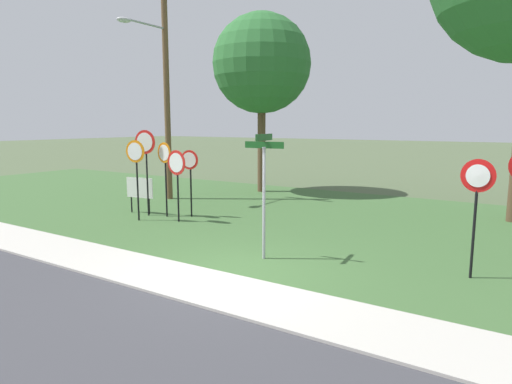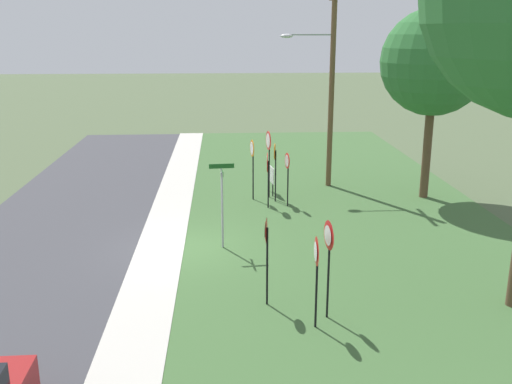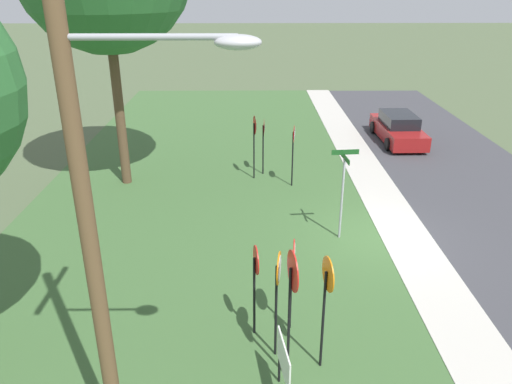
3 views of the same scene
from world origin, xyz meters
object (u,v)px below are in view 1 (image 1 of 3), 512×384
yield_sign_near_right (477,191)px  utility_pole (163,73)px  stop_sign_far_left (136,163)px  stop_sign_far_center (177,170)px  stop_sign_far_right (146,153)px  notice_board (140,190)px  stop_sign_near_right (165,163)px  street_name_post (264,185)px  stop_sign_near_left (190,169)px  oak_tree_left (262,64)px

yield_sign_near_right → utility_pole: bearing=171.7°
stop_sign_far_left → stop_sign_far_center: size_ratio=1.13×
stop_sign_far_right → notice_board: 1.41m
stop_sign_far_left → notice_board: 1.59m
stop_sign_near_right → notice_board: stop_sign_near_right is taller
stop_sign_near_right → stop_sign_far_right: size_ratio=0.86×
stop_sign_far_center → utility_pole: 5.63m
stop_sign_near_right → stop_sign_far_center: size_ratio=1.09×
stop_sign_far_left → yield_sign_near_right: stop_sign_far_left is taller
stop_sign_far_center → yield_sign_near_right: (8.57, -0.72, 0.13)m
stop_sign_far_left → street_name_post: size_ratio=0.90×
yield_sign_near_right → notice_board: 10.71m
notice_board → stop_sign_far_center: bearing=-16.6°
stop_sign_near_left → stop_sign_near_right: (-0.70, -0.44, 0.20)m
stop_sign_far_center → oak_tree_left: (-1.17, 6.93, 4.07)m
stop_sign_far_center → stop_sign_near_right: bearing=161.4°
stop_sign_near_right → oak_tree_left: oak_tree_left is taller
stop_sign_far_right → stop_sign_far_left: bearing=-76.7°
stop_sign_near_right → stop_sign_far_right: (-0.65, -0.22, 0.33)m
stop_sign_far_center → utility_pole: (-3.33, 2.98, 3.43)m
stop_sign_far_center → utility_pole: size_ratio=0.24×
stop_sign_near_left → stop_sign_far_right: bearing=-163.1°
stop_sign_far_left → yield_sign_near_right: size_ratio=1.07×
stop_sign_far_right → stop_sign_far_center: bearing=-15.7°
stop_sign_near_left → stop_sign_near_right: size_ratio=0.90×
stop_sign_far_center → street_name_post: size_ratio=0.80×
stop_sign_near_right → street_name_post: street_name_post is taller
stop_sign_near_left → street_name_post: street_name_post is taller
yield_sign_near_right → oak_tree_left: 12.99m
street_name_post → stop_sign_near_left: bearing=144.2°
stop_sign_far_left → stop_sign_far_center: 1.36m
street_name_post → oak_tree_left: bearing=116.9°
stop_sign_far_right → oak_tree_left: bearing=77.4°
notice_board → oak_tree_left: (0.88, 6.61, 4.90)m
stop_sign_far_left → stop_sign_far_right: bearing=104.0°
stop_sign_far_right → notice_board: size_ratio=2.32×
stop_sign_far_left → street_name_post: 5.73m
street_name_post → notice_board: 6.81m
stop_sign_far_center → yield_sign_near_right: 8.60m
yield_sign_near_right → street_name_post: bearing=-156.1°
stop_sign_far_center → notice_board: (-2.05, 0.32, -0.83)m
stop_sign_near_right → oak_tree_left: bearing=101.7°
stop_sign_far_right → yield_sign_near_right: size_ratio=1.20×
stop_sign_near_right → yield_sign_near_right: (9.44, -1.10, -0.01)m
stop_sign_near_right → stop_sign_far_right: stop_sign_far_right is taller
stop_sign_far_left → notice_board: size_ratio=2.07×
oak_tree_left → utility_pole: bearing=-118.7°
stop_sign_near_right → utility_pole: 4.86m
stop_sign_near_left → stop_sign_far_right: stop_sign_far_right is taller
stop_sign_near_right → notice_board: size_ratio=2.00×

